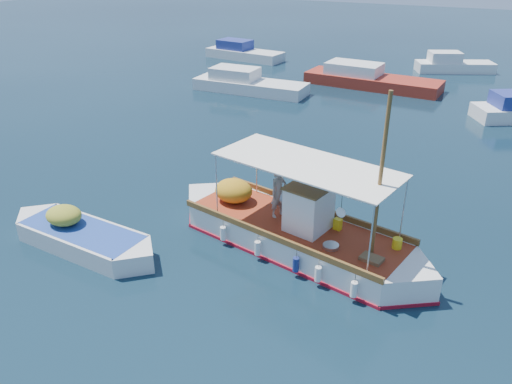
% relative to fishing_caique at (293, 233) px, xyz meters
% --- Properties ---
extents(ground, '(160.00, 160.00, 0.00)m').
position_rel_fishing_caique_xyz_m(ground, '(-0.72, 0.64, -0.54)').
color(ground, black).
rests_on(ground, ground).
extents(fishing_caique, '(9.75, 4.13, 6.07)m').
position_rel_fishing_caique_xyz_m(fishing_caique, '(0.00, 0.00, 0.00)').
color(fishing_caique, white).
rests_on(fishing_caique, ground).
extents(dinghy, '(6.23, 2.03, 1.52)m').
position_rel_fishing_caique_xyz_m(dinghy, '(-6.43, -3.21, -0.22)').
color(dinghy, white).
rests_on(dinghy, ground).
extents(bg_boat_nw, '(8.07, 2.66, 1.80)m').
position_rel_fishing_caique_xyz_m(bg_boat_nw, '(-10.71, 17.22, -0.04)').
color(bg_boat_nw, silver).
rests_on(bg_boat_nw, ground).
extents(bg_boat_n, '(9.81, 3.41, 1.80)m').
position_rel_fishing_caique_xyz_m(bg_boat_n, '(-3.47, 22.39, -0.04)').
color(bg_boat_n, maroon).
rests_on(bg_boat_n, ground).
extents(bg_boat_far_w, '(7.40, 3.05, 1.80)m').
position_rel_fishing_caique_xyz_m(bg_boat_far_w, '(-16.32, 27.17, -0.04)').
color(bg_boat_far_w, silver).
rests_on(bg_boat_far_w, ground).
extents(bg_boat_far_n, '(6.32, 4.32, 1.80)m').
position_rel_fishing_caique_xyz_m(bg_boat_far_n, '(1.38, 30.14, -0.04)').
color(bg_boat_far_n, silver).
rests_on(bg_boat_far_n, ground).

